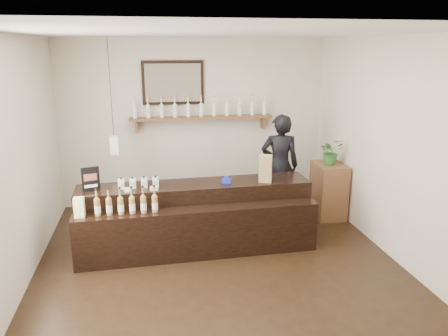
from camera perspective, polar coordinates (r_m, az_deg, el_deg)
name	(u,v)px	position (r m, az deg, el deg)	size (l,w,h in m)	color
ground	(219,265)	(5.62, -0.62, -12.59)	(5.00, 5.00, 0.00)	black
room_shell	(219,132)	(5.05, -0.68, 4.72)	(5.00, 5.00, 5.00)	beige
back_wall_decor	(186,103)	(7.35, -4.99, 8.50)	(2.66, 0.96, 1.69)	brown
counter	(196,219)	(5.95, -3.68, -6.62)	(3.14, 0.90, 1.02)	black
promo_sign	(91,179)	(5.80, -17.03, -1.39)	(0.22, 0.08, 0.31)	black
paper_bag	(265,169)	(5.93, 5.43, -0.08)	(0.20, 0.18, 0.37)	olive
tape_dispenser	(226,180)	(5.89, 0.32, -1.62)	(0.13, 0.09, 0.10)	#1725A4
side_cabinet	(328,190)	(7.18, 13.47, -2.86)	(0.45, 0.61, 0.87)	brown
potted_plant	(331,151)	(7.01, 13.80, 2.11)	(0.37, 0.32, 0.41)	#2B6428
shopkeeper	(280,159)	(6.98, 7.31, 1.16)	(0.68, 0.45, 1.87)	black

